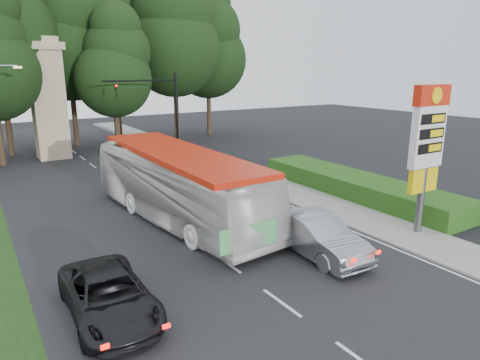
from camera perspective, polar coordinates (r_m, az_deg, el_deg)
ground at (r=14.41m, az=6.85°, el=-16.88°), size 120.00×120.00×0.00m
road_surface at (r=24.03m, az=-11.54°, el=-3.87°), size 14.00×80.00×0.02m
sidewalk_right at (r=28.00m, az=4.87°, el=-0.87°), size 3.00×80.00×0.12m
hedge at (r=26.99m, az=15.15°, el=-0.73°), size 3.00×14.00×1.20m
gas_station_pylon at (r=20.81m, az=23.72°, el=4.93°), size 2.10×0.45×6.85m
traffic_signal_mast at (r=36.19m, az=-10.41°, el=9.89°), size 6.10×0.35×7.20m
monument at (r=39.93m, az=-24.23°, el=9.91°), size 3.00×3.00×10.05m
tree_center_right at (r=45.43m, az=-22.16°, el=18.03°), size 9.24×9.24×18.15m
tree_east_near at (r=48.50m, az=-16.43°, el=16.61°), size 8.12×8.12×15.95m
tree_east_mid at (r=46.60m, az=-8.86°, el=19.18°), size 9.52×9.52×18.70m
tree_far_east at (r=50.53m, az=-4.34°, el=17.80°), size 8.68×8.68×17.05m
tree_monument_right at (r=40.56m, az=-16.64°, el=14.74°), size 6.72×6.72×13.20m
transit_bus at (r=21.57m, az=-8.25°, el=-0.84°), size 4.42×13.29×3.63m
sedan_silver at (r=18.06m, az=10.17°, el=-7.25°), size 2.11×5.28×1.71m
suv_charcoal at (r=14.30m, az=-17.11°, el=-14.49°), size 2.47×5.14×1.41m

